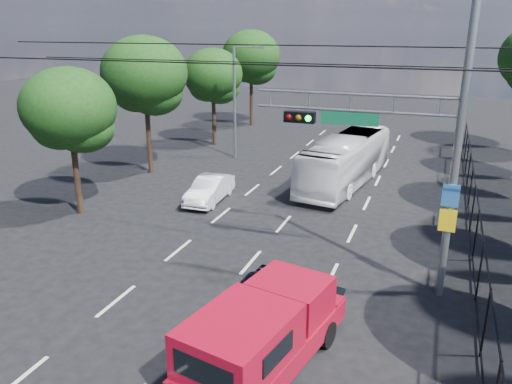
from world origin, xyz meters
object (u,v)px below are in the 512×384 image
at_px(red_pickup, 264,332).
at_px(white_van, 210,189).
at_px(signal_mast, 416,131).
at_px(navy_hatchback, 253,306).
at_px(white_bus, 346,160).

xyz_separation_m(red_pickup, white_van, (-6.80, 11.07, -0.48)).
distance_m(signal_mast, navy_hatchback, 7.02).
bearing_deg(white_van, navy_hatchback, -60.85).
bearing_deg(signal_mast, white_van, 149.80).
distance_m(red_pickup, white_van, 13.00).
height_order(red_pickup, white_bus, white_bus).
bearing_deg(signal_mast, navy_hatchback, -133.88).
height_order(white_bus, white_van, white_bus).
relative_size(red_pickup, white_bus, 0.60).
relative_size(navy_hatchback, white_bus, 0.43).
bearing_deg(navy_hatchback, red_pickup, -58.67).
bearing_deg(white_bus, signal_mast, -62.49).
bearing_deg(navy_hatchback, white_van, 123.92).
distance_m(red_pickup, navy_hatchback, 1.90).
xyz_separation_m(white_bus, white_van, (-5.69, -5.23, -0.72)).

